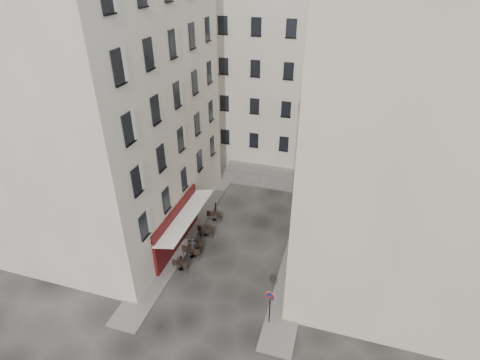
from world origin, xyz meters
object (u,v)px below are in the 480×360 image
at_px(pedestrian, 193,247).
at_px(bistro_table_a, 181,265).
at_px(bistro_table_b, 192,251).
at_px(no_parking_sign, 270,302).

bearing_deg(pedestrian, bistro_table_a, 61.28).
xyz_separation_m(bistro_table_b, pedestrian, (0.06, 0.07, 0.37)).
relative_size(no_parking_sign, bistro_table_a, 2.21).
bearing_deg(no_parking_sign, bistro_table_b, 165.00).
distance_m(no_parking_sign, bistro_table_b, 7.97).
height_order(bistro_table_a, bistro_table_b, bistro_table_b).
distance_m(bistro_table_a, bistro_table_b, 1.45).
height_order(no_parking_sign, pedestrian, no_parking_sign).
xyz_separation_m(bistro_table_a, bistro_table_b, (0.25, 1.43, 0.08)).
height_order(bistro_table_a, pedestrian, pedestrian).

